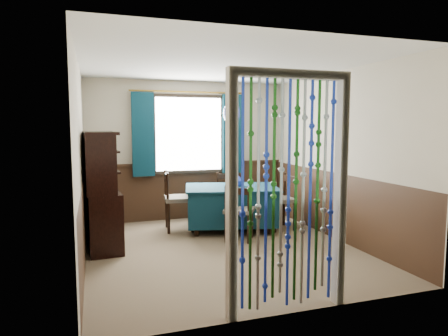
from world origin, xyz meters
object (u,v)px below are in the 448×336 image
object	(u,v)px
chair_right	(282,200)
bowl_shelf	(105,168)
chair_left	(177,199)
chair_far	(227,195)
vase_table	(237,180)
vase_sideboard	(104,180)
sideboard	(101,206)
dining_table	(231,204)
pendant_lamp	(232,113)
chair_near	(239,211)

from	to	relation	value
chair_right	bowl_shelf	size ratio (longest dim) A/B	3.89
chair_left	bowl_shelf	bearing A→B (deg)	-51.66
chair_far	chair_right	bearing A→B (deg)	150.26
vase_table	bowl_shelf	bearing A→B (deg)	-166.23
chair_right	vase_sideboard	size ratio (longest dim) A/B	4.86
chair_right	sideboard	distance (m)	2.85
dining_table	vase_table	xyz separation A→B (m)	(0.12, 0.04, 0.39)
pendant_lamp	vase_sideboard	xyz separation A→B (m)	(-1.98, 0.06, -1.00)
sideboard	vase_table	bearing A→B (deg)	4.19
chair_left	pendant_lamp	distance (m)	1.65
vase_sideboard	vase_table	bearing A→B (deg)	-0.50
sideboard	pendant_lamp	xyz separation A→B (m)	(2.04, 0.28, 1.33)
chair_left	sideboard	xyz separation A→B (m)	(-1.19, -0.52, 0.06)
dining_table	chair_right	size ratio (longest dim) A/B	1.85
chair_near	chair_left	bearing A→B (deg)	160.43
pendant_lamp	vase_sideboard	world-z (taller)	pendant_lamp
chair_left	vase_sideboard	xyz separation A→B (m)	(-1.13, -0.19, 0.39)
chair_near	pendant_lamp	xyz separation A→B (m)	(0.11, 0.64, 1.45)
chair_left	sideboard	world-z (taller)	sideboard
chair_near	vase_table	bearing A→B (deg)	101.98
pendant_lamp	vase_table	size ratio (longest dim) A/B	4.03
chair_left	vase_sideboard	world-z (taller)	vase_sideboard
sideboard	chair_right	bearing A→B (deg)	-2.73
chair_far	chair_right	xyz separation A→B (m)	(0.67, -0.84, 0.03)
dining_table	vase_sideboard	size ratio (longest dim) A/B	8.98
sideboard	pendant_lamp	world-z (taller)	pendant_lamp
vase_table	chair_far	bearing A→B (deg)	88.55
chair_right	pendant_lamp	distance (m)	1.65
dining_table	chair_near	distance (m)	0.65
sideboard	dining_table	bearing A→B (deg)	3.58
chair_near	sideboard	bearing A→B (deg)	-160.24
sideboard	vase_table	size ratio (longest dim) A/B	8.47
dining_table	chair_near	xyz separation A→B (m)	(-0.11, -0.64, 0.03)
chair_near	pendant_lamp	bearing A→B (deg)	110.76
chair_near	chair_far	world-z (taller)	chair_far
bowl_shelf	chair_far	bearing A→B (deg)	27.76
chair_left	chair_right	world-z (taller)	chair_left
dining_table	chair_right	xyz separation A→B (m)	(0.80, -0.21, 0.07)
bowl_shelf	vase_sideboard	xyz separation A→B (m)	(0.00, 0.53, -0.23)
chair_far	bowl_shelf	bearing A→B (deg)	49.46
dining_table	bowl_shelf	world-z (taller)	bowl_shelf
chair_right	vase_table	size ratio (longest dim) A/B	4.74
chair_right	bowl_shelf	bearing A→B (deg)	94.47
chair_near	pendant_lamp	world-z (taller)	pendant_lamp
chair_near	bowl_shelf	xyz separation A→B (m)	(-1.87, 0.16, 0.69)
chair_near	chair_far	xyz separation A→B (m)	(0.24, 1.28, 0.01)
sideboard	bowl_shelf	size ratio (longest dim) A/B	6.94
chair_far	dining_table	bearing A→B (deg)	99.98
pendant_lamp	bowl_shelf	bearing A→B (deg)	-166.52
dining_table	vase_table	bearing A→B (deg)	31.74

